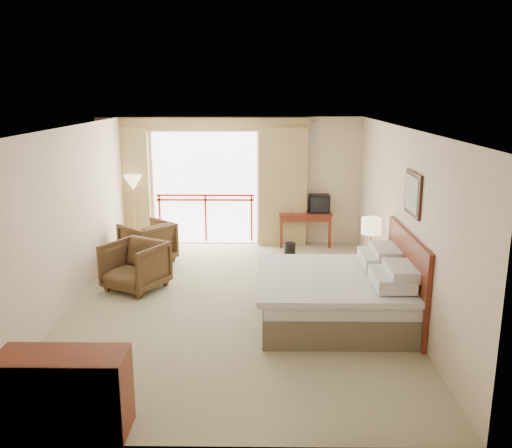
{
  "coord_description": "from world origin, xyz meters",
  "views": [
    {
      "loc": [
        0.42,
        -7.88,
        3.21
      ],
      "look_at": [
        0.32,
        0.4,
        1.17
      ],
      "focal_mm": 38.0,
      "sensor_mm": 36.0,
      "label": 1
    }
  ],
  "objects_px": {
    "floor_lamp": "(133,185)",
    "tv": "(319,204)",
    "armchair_near": "(137,289)",
    "table_lamp": "(371,227)",
    "wastebasket": "(290,250)",
    "armchair_far": "(149,261)",
    "dresser": "(64,394)",
    "side_table": "(135,252)",
    "nightstand": "(370,271)",
    "desk": "(305,219)",
    "bed": "(337,295)"
  },
  "relations": [
    {
      "from": "tv",
      "to": "dresser",
      "type": "xyz_separation_m",
      "value": [
        -3.09,
        -6.59,
        -0.5
      ]
    },
    {
      "from": "tv",
      "to": "armchair_near",
      "type": "bearing_deg",
      "value": -123.34
    },
    {
      "from": "desk",
      "to": "tv",
      "type": "height_order",
      "value": "tv"
    },
    {
      "from": "tv",
      "to": "floor_lamp",
      "type": "xyz_separation_m",
      "value": [
        -3.88,
        -0.18,
        0.41
      ]
    },
    {
      "from": "armchair_far",
      "to": "armchair_near",
      "type": "bearing_deg",
      "value": 46.88
    },
    {
      "from": "nightstand",
      "to": "armchair_near",
      "type": "xyz_separation_m",
      "value": [
        -3.88,
        -0.04,
        -0.31
      ]
    },
    {
      "from": "nightstand",
      "to": "wastebasket",
      "type": "relative_size",
      "value": 2.19
    },
    {
      "from": "floor_lamp",
      "to": "dresser",
      "type": "height_order",
      "value": "floor_lamp"
    },
    {
      "from": "floor_lamp",
      "to": "table_lamp",
      "type": "bearing_deg",
      "value": -28.48
    },
    {
      "from": "bed",
      "to": "tv",
      "type": "relative_size",
      "value": 5.09
    },
    {
      "from": "nightstand",
      "to": "wastebasket",
      "type": "bearing_deg",
      "value": 123.22
    },
    {
      "from": "nightstand",
      "to": "side_table",
      "type": "xyz_separation_m",
      "value": [
        -4.12,
        0.91,
        0.04
      ]
    },
    {
      "from": "wastebasket",
      "to": "floor_lamp",
      "type": "relative_size",
      "value": 0.18
    },
    {
      "from": "nightstand",
      "to": "bed",
      "type": "bearing_deg",
      "value": -120.53
    },
    {
      "from": "armchair_near",
      "to": "nightstand",
      "type": "bearing_deg",
      "value": 29.2
    },
    {
      "from": "wastebasket",
      "to": "side_table",
      "type": "height_order",
      "value": "side_table"
    },
    {
      "from": "tv",
      "to": "armchair_far",
      "type": "relative_size",
      "value": 0.48
    },
    {
      "from": "desk",
      "to": "tv",
      "type": "bearing_deg",
      "value": -6.51
    },
    {
      "from": "tv",
      "to": "armchair_near",
      "type": "xyz_separation_m",
      "value": [
        -3.3,
        -2.69,
        -0.91
      ]
    },
    {
      "from": "desk",
      "to": "floor_lamp",
      "type": "bearing_deg",
      "value": -172.56
    },
    {
      "from": "table_lamp",
      "to": "tv",
      "type": "relative_size",
      "value": 1.36
    },
    {
      "from": "desk",
      "to": "floor_lamp",
      "type": "xyz_separation_m",
      "value": [
        -3.58,
        -0.23,
        0.76
      ]
    },
    {
      "from": "table_lamp",
      "to": "tv",
      "type": "bearing_deg",
      "value": 102.55
    },
    {
      "from": "side_table",
      "to": "dresser",
      "type": "xyz_separation_m",
      "value": [
        0.45,
        -4.86,
        0.06
      ]
    },
    {
      "from": "armchair_far",
      "to": "side_table",
      "type": "xyz_separation_m",
      "value": [
        -0.13,
        -0.54,
        0.35
      ]
    },
    {
      "from": "floor_lamp",
      "to": "armchair_near",
      "type": "bearing_deg",
      "value": -77.14
    },
    {
      "from": "tv",
      "to": "floor_lamp",
      "type": "height_order",
      "value": "floor_lamp"
    },
    {
      "from": "table_lamp",
      "to": "wastebasket",
      "type": "distance_m",
      "value": 2.33
    },
    {
      "from": "bed",
      "to": "table_lamp",
      "type": "xyz_separation_m",
      "value": [
        0.71,
        1.31,
        0.68
      ]
    },
    {
      "from": "tv",
      "to": "floor_lamp",
      "type": "relative_size",
      "value": 0.27
    },
    {
      "from": "bed",
      "to": "table_lamp",
      "type": "bearing_deg",
      "value": 61.6
    },
    {
      "from": "table_lamp",
      "to": "armchair_near",
      "type": "bearing_deg",
      "value": -178.6
    },
    {
      "from": "side_table",
      "to": "dresser",
      "type": "bearing_deg",
      "value": -84.76
    },
    {
      "from": "desk",
      "to": "dresser",
      "type": "height_order",
      "value": "dresser"
    },
    {
      "from": "bed",
      "to": "table_lamp",
      "type": "height_order",
      "value": "table_lamp"
    },
    {
      "from": "dresser",
      "to": "tv",
      "type": "bearing_deg",
      "value": 64.65
    },
    {
      "from": "armchair_far",
      "to": "armchair_near",
      "type": "relative_size",
      "value": 0.97
    },
    {
      "from": "bed",
      "to": "side_table",
      "type": "xyz_separation_m",
      "value": [
        -3.41,
        2.17,
        -0.03
      ]
    },
    {
      "from": "wastebasket",
      "to": "armchair_near",
      "type": "height_order",
      "value": "armchair_near"
    },
    {
      "from": "armchair_far",
      "to": "side_table",
      "type": "distance_m",
      "value": 0.65
    },
    {
      "from": "tv",
      "to": "side_table",
      "type": "xyz_separation_m",
      "value": [
        -3.54,
        -1.73,
        -0.56
      ]
    },
    {
      "from": "nightstand",
      "to": "tv",
      "type": "bearing_deg",
      "value": 101.14
    },
    {
      "from": "armchair_near",
      "to": "bed",
      "type": "bearing_deg",
      "value": 7.63
    },
    {
      "from": "nightstand",
      "to": "side_table",
      "type": "relative_size",
      "value": 1.21
    },
    {
      "from": "tv",
      "to": "side_table",
      "type": "bearing_deg",
      "value": -136.41
    },
    {
      "from": "bed",
      "to": "nightstand",
      "type": "relative_size",
      "value": 3.44
    },
    {
      "from": "floor_lamp",
      "to": "tv",
      "type": "bearing_deg",
      "value": 2.59
    },
    {
      "from": "desk",
      "to": "side_table",
      "type": "xyz_separation_m",
      "value": [
        -3.24,
        -1.79,
        -0.21
      ]
    },
    {
      "from": "nightstand",
      "to": "floor_lamp",
      "type": "distance_m",
      "value": 5.19
    },
    {
      "from": "nightstand",
      "to": "armchair_far",
      "type": "distance_m",
      "value": 4.25
    }
  ]
}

